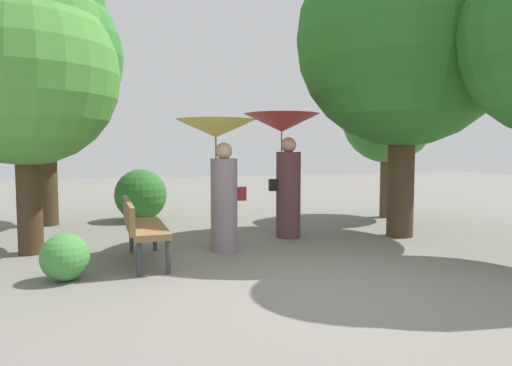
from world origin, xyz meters
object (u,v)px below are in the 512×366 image
person_left (219,158)px  tree_far_back (388,109)px  person_right (284,148)px  park_bench (141,225)px  tree_mid_left (24,58)px  tree_mid_right (404,21)px  tree_near_left (41,40)px

person_left → tree_far_back: tree_far_back is taller
person_right → park_bench: bearing=115.7°
person_left → tree_far_back: size_ratio=0.54×
tree_mid_left → tree_mid_right: bearing=-4.3°
park_bench → person_right: bearing=-68.2°
person_left → tree_far_back: (4.29, 2.22, 1.01)m
tree_mid_right → tree_far_back: tree_mid_right is taller
tree_mid_left → tree_mid_right: tree_mid_right is taller
park_bench → tree_far_back: 6.29m
tree_mid_left → tree_mid_right: 5.96m
tree_near_left → tree_mid_right: bearing=-27.1°
tree_near_left → park_bench: bearing=-66.0°
person_left → park_bench: person_left is taller
tree_near_left → tree_mid_left: size_ratio=1.27×
tree_mid_left → tree_far_back: size_ratio=1.19×
tree_mid_right → person_right: bearing=165.9°
tree_near_left → tree_mid_right: 6.75m
person_left → tree_mid_right: (3.25, 0.23, 2.27)m
person_right → tree_mid_right: 2.93m
tree_mid_right → park_bench: bearing=-172.6°
tree_far_back → tree_near_left: bearing=171.3°
person_left → tree_far_back: bearing=-60.5°
tree_near_left → tree_mid_right: tree_mid_right is taller
tree_near_left → person_left: bearing=-50.0°
park_bench → tree_near_left: (-1.62, 3.64, 3.09)m
person_left → tree_mid_right: 3.97m
person_right → tree_mid_right: tree_mid_right is taller
tree_mid_left → tree_far_back: 7.11m
park_bench → tree_far_back: size_ratio=0.42×
person_left → tree_near_left: tree_near_left is taller
person_right → tree_mid_left: size_ratio=0.49×
tree_mid_right → tree_far_back: (1.04, 1.99, -1.26)m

